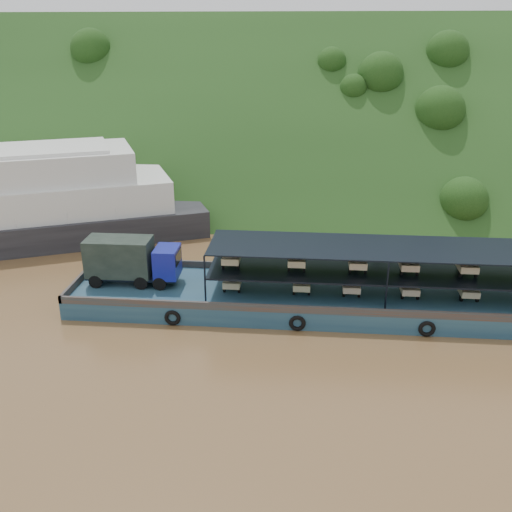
{
  "coord_description": "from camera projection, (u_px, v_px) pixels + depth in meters",
  "views": [
    {
      "loc": [
        1.32,
        -33.49,
        17.65
      ],
      "look_at": [
        -2.0,
        3.0,
        3.2
      ],
      "focal_mm": 40.0,
      "sensor_mm": 36.0,
      "label": 1
    }
  ],
  "objects": [
    {
      "name": "ground",
      "position": [
        282.0,
        319.0,
        37.62
      ],
      "size": [
        160.0,
        160.0,
        0.0
      ],
      "primitive_type": "plane",
      "color": "brown",
      "rests_on": "ground"
    },
    {
      "name": "hillside",
      "position": [
        296.0,
        184.0,
        70.97
      ],
      "size": [
        140.0,
        39.6,
        39.6
      ],
      "primitive_type": "cube",
      "rotation": [
        0.79,
        0.0,
        0.0
      ],
      "color": "#1A3513",
      "rests_on": "ground"
    },
    {
      "name": "cargo_barge",
      "position": [
        313.0,
        292.0,
        38.87
      ],
      "size": [
        35.0,
        7.18,
        4.54
      ],
      "color": "#16334E",
      "rests_on": "ground"
    }
  ]
}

